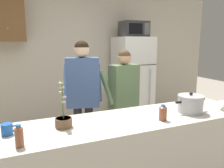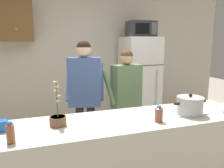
{
  "view_description": "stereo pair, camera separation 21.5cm",
  "coord_description": "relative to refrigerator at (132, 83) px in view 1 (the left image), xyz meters",
  "views": [
    {
      "loc": [
        -1.03,
        -1.84,
        1.67
      ],
      "look_at": [
        0.0,
        0.55,
        1.17
      ],
      "focal_mm": 35.48,
      "sensor_mm": 36.0,
      "label": 1
    },
    {
      "loc": [
        -0.83,
        -1.92,
        1.67
      ],
      "look_at": [
        0.0,
        0.55,
        1.17
      ],
      "focal_mm": 35.48,
      "sensor_mm": 36.0,
      "label": 2
    }
  ],
  "objects": [
    {
      "name": "bottle_mid_counter",
      "position": [
        -2.04,
        -2.06,
        0.13
      ],
      "size": [
        0.06,
        0.06,
        0.17
      ],
      "color": "brown",
      "rests_on": "kitchen_island"
    },
    {
      "name": "person_near_pot",
      "position": [
        -1.24,
        -0.91,
        0.18
      ],
      "size": [
        0.59,
        0.52,
        1.69
      ],
      "color": "black",
      "rests_on": "ground"
    },
    {
      "name": "back_wall_unit",
      "position": [
        -1.22,
        0.42,
        0.53
      ],
      "size": [
        6.0,
        0.48,
        2.6
      ],
      "color": "beige",
      "rests_on": "ground"
    },
    {
      "name": "coffee_mug",
      "position": [
        -2.13,
        -1.79,
        0.09
      ],
      "size": [
        0.13,
        0.09,
        0.1
      ],
      "color": "#1E59B2",
      "rests_on": "kitchen_island"
    },
    {
      "name": "microwave",
      "position": [
        0.0,
        -0.02,
        1.02
      ],
      "size": [
        0.48,
        0.37,
        0.28
      ],
      "color": "#2D2D30",
      "rests_on": "refrigerator"
    },
    {
      "name": "potted_orchid",
      "position": [
        -1.67,
        -1.81,
        0.11
      ],
      "size": [
        0.15,
        0.15,
        0.42
      ],
      "color": "brown",
      "rests_on": "kitchen_island"
    },
    {
      "name": "refrigerator",
      "position": [
        0.0,
        0.0,
        0.0
      ],
      "size": [
        0.64,
        0.68,
        1.76
      ],
      "color": "white",
      "rests_on": "ground"
    },
    {
      "name": "bottle_near_edge",
      "position": [
        -0.76,
        -2.01,
        0.12
      ],
      "size": [
        0.08,
        0.08,
        0.16
      ],
      "color": "brown",
      "rests_on": "kitchen_island"
    },
    {
      "name": "person_by_sink",
      "position": [
        -0.68,
        -0.99,
        0.09
      ],
      "size": [
        0.53,
        0.47,
        1.56
      ],
      "color": "black",
      "rests_on": "ground"
    },
    {
      "name": "cooking_pot",
      "position": [
        -0.34,
        -1.92,
        0.14
      ],
      "size": [
        0.39,
        0.27,
        0.22
      ],
      "color": "#ADAFB5",
      "rests_on": "kitchen_island"
    },
    {
      "name": "kitchen_island",
      "position": [
        -0.99,
        -1.85,
        -0.42
      ],
      "size": [
        2.57,
        0.68,
        0.92
      ],
      "primitive_type": "cube",
      "color": "beige",
      "rests_on": "ground"
    }
  ]
}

